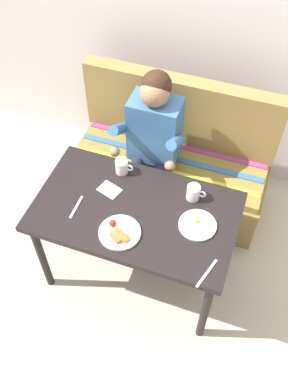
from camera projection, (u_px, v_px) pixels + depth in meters
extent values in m
plane|color=#B7B09C|center=(137.00, 270.00, 3.09)|extent=(8.00, 8.00, 0.00)
cube|color=silver|center=(201.00, 13.00, 2.84)|extent=(4.40, 0.10, 2.60)
cube|color=black|center=(135.00, 212.00, 2.54)|extent=(1.20, 0.70, 0.04)
cylinder|color=black|center=(42.00, 257.00, 2.76)|extent=(0.05, 0.05, 0.69)
cylinder|color=black|center=(205.00, 310.00, 2.54)|extent=(0.05, 0.05, 0.69)
cylinder|color=black|center=(80.00, 191.00, 3.11)|extent=(0.05, 0.05, 0.69)
cylinder|color=black|center=(227.00, 233.00, 2.88)|extent=(0.05, 0.05, 0.69)
cube|color=olive|center=(168.00, 181.00, 3.36)|extent=(1.44, 0.56, 0.40)
cube|color=olive|center=(170.00, 161.00, 3.18)|extent=(1.40, 0.52, 0.06)
cube|color=olive|center=(181.00, 111.00, 3.08)|extent=(1.44, 0.12, 0.54)
cube|color=yellow|center=(164.00, 171.00, 3.07)|extent=(1.38, 0.05, 0.01)
cube|color=#336099|center=(170.00, 157.00, 3.16)|extent=(1.38, 0.05, 0.01)
cube|color=#93387A|center=(176.00, 145.00, 3.24)|extent=(1.38, 0.05, 0.01)
cube|color=#386495|center=(155.00, 129.00, 2.91)|extent=(0.34, 0.22, 0.48)
sphere|color=#9E7051|center=(155.00, 92.00, 2.65)|extent=(0.19, 0.19, 0.19)
sphere|color=#331E14|center=(156.00, 85.00, 2.65)|extent=(0.19, 0.19, 0.19)
cylinder|color=#386495|center=(121.00, 129.00, 2.82)|extent=(0.07, 0.29, 0.23)
cylinder|color=#386495|center=(176.00, 142.00, 2.74)|extent=(0.07, 0.29, 0.23)
sphere|color=#9E7051|center=(115.00, 152.00, 2.82)|extent=(0.07, 0.07, 0.07)
sphere|color=#9E7051|center=(170.00, 166.00, 2.74)|extent=(0.07, 0.07, 0.07)
cylinder|color=#232333|center=(135.00, 168.00, 3.02)|extent=(0.09, 0.34, 0.09)
cylinder|color=#232333|center=(127.00, 208.00, 3.12)|extent=(0.08, 0.08, 0.52)
cube|color=black|center=(125.00, 233.00, 3.26)|extent=(0.09, 0.20, 0.05)
cylinder|color=#232333|center=(158.00, 174.00, 2.98)|extent=(0.09, 0.34, 0.09)
cylinder|color=#232333|center=(150.00, 215.00, 3.08)|extent=(0.08, 0.08, 0.52)
cube|color=black|center=(147.00, 239.00, 3.23)|extent=(0.09, 0.20, 0.05)
cylinder|color=white|center=(120.00, 233.00, 2.41)|extent=(0.24, 0.24, 0.02)
cube|color=olive|center=(118.00, 236.00, 2.38)|extent=(0.10, 0.10, 0.02)
sphere|color=red|center=(113.00, 223.00, 2.42)|extent=(0.04, 0.04, 0.04)
ellipsoid|color=#CC6623|center=(124.00, 238.00, 2.37)|extent=(0.06, 0.05, 0.02)
cylinder|color=white|center=(197.00, 225.00, 2.44)|extent=(0.22, 0.22, 0.01)
ellipsoid|color=white|center=(198.00, 224.00, 2.44)|extent=(0.09, 0.08, 0.01)
sphere|color=yellow|center=(197.00, 221.00, 2.44)|extent=(0.03, 0.03, 0.03)
cylinder|color=white|center=(122.00, 166.00, 2.68)|extent=(0.08, 0.08, 0.09)
cylinder|color=brown|center=(121.00, 162.00, 2.64)|extent=(0.07, 0.07, 0.01)
torus|color=white|center=(129.00, 168.00, 2.66)|extent=(0.05, 0.01, 0.05)
cylinder|color=white|center=(193.00, 192.00, 2.54)|extent=(0.08, 0.08, 0.10)
cylinder|color=brown|center=(194.00, 188.00, 2.51)|extent=(0.07, 0.07, 0.01)
torus|color=white|center=(202.00, 194.00, 2.53)|extent=(0.05, 0.01, 0.05)
cube|color=silver|center=(109.00, 190.00, 2.61)|extent=(0.15, 0.13, 0.01)
cube|color=silver|center=(76.00, 207.00, 2.53)|extent=(0.02, 0.17, 0.00)
cube|color=silver|center=(207.00, 273.00, 2.26)|extent=(0.07, 0.20, 0.00)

